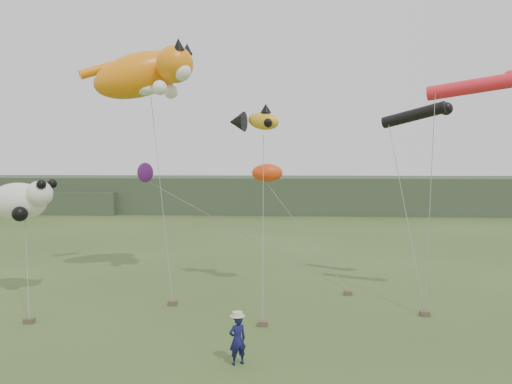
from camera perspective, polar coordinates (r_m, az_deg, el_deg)
ground at (r=14.91m, az=-1.43°, el=-19.30°), size 120.00×120.00×0.00m
headland at (r=58.67m, az=-0.35°, el=-0.29°), size 90.00×13.00×4.00m
festival_attendant at (r=14.79m, az=-2.13°, el=-16.52°), size 0.62×0.56×1.43m
sandbag_anchors at (r=19.68m, az=-0.56°, el=-13.31°), size 14.71×4.89×0.18m
cat_kite at (r=24.54m, az=-12.25°, el=13.13°), size 5.99×3.79×3.29m
fish_kite at (r=21.93m, az=-0.26°, el=8.15°), size 2.44×1.59×1.22m
tube_kites at (r=22.38m, az=21.18°, el=9.86°), size 4.47×4.66×1.91m
panda_kite at (r=23.37m, az=-25.21°, el=-0.91°), size 2.85×1.84×1.77m
misc_kites at (r=23.76m, az=-4.50°, el=2.21°), size 7.74×4.43×1.05m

